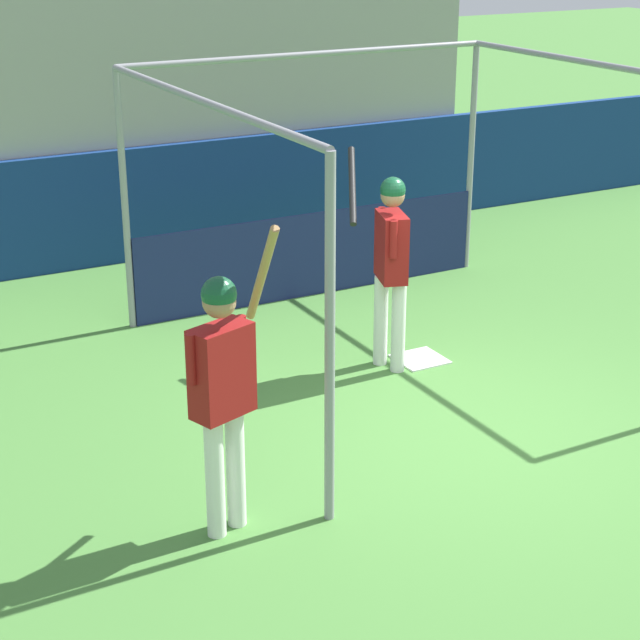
{
  "coord_description": "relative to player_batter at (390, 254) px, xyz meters",
  "views": [
    {
      "loc": [
        -4.77,
        -6.31,
        3.99
      ],
      "look_at": [
        -1.11,
        0.52,
        1.01
      ],
      "focal_mm": 60.0,
      "sensor_mm": 36.0,
      "label": 1
    }
  ],
  "objects": [
    {
      "name": "batting_cage",
      "position": [
        0.32,
        1.29,
        0.06
      ],
      "size": [
        4.22,
        4.26,
        2.64
      ],
      "color": "gray",
      "rests_on": "ground"
    },
    {
      "name": "home_plate",
      "position": [
        0.36,
        -0.01,
        -1.09
      ],
      "size": [
        0.44,
        0.44,
        0.02
      ],
      "color": "white",
      "rests_on": "ground"
    },
    {
      "name": "bleacher_section",
      "position": [
        -0.11,
        6.3,
        0.62
      ],
      "size": [
        7.6,
        4.0,
        3.45
      ],
      "color": "#9E9E99",
      "rests_on": "ground"
    },
    {
      "name": "ground_plane",
      "position": [
        -0.11,
        -1.46,
        -1.1
      ],
      "size": [
        60.0,
        60.0,
        0.0
      ],
      "primitive_type": "plane",
      "color": "#477F38"
    },
    {
      "name": "player_batter",
      "position": [
        0.0,
        0.0,
        0.0
      ],
      "size": [
        0.59,
        0.93,
        1.96
      ],
      "rotation": [
        0.0,
        0.0,
        1.26
      ],
      "color": "white",
      "rests_on": "ground"
    },
    {
      "name": "outfield_wall",
      "position": [
        -0.11,
        4.24,
        -0.41
      ],
      "size": [
        24.0,
        0.12,
        1.37
      ],
      "color": "navy",
      "rests_on": "ground"
    },
    {
      "name": "player_waiting",
      "position": [
        -2.43,
        -1.86,
        0.02
      ],
      "size": [
        0.68,
        0.59,
        2.16
      ],
      "rotation": [
        0.0,
        0.0,
        0.33
      ],
      "color": "white",
      "rests_on": "ground"
    }
  ]
}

